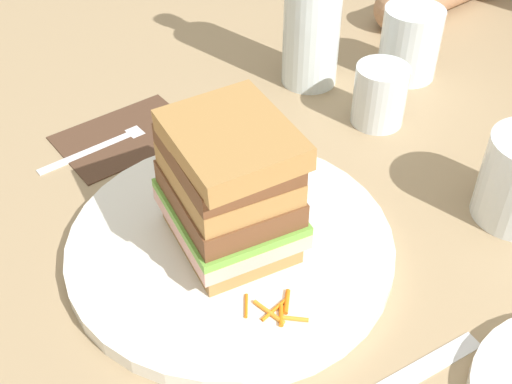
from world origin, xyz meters
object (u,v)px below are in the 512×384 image
object	(u,v)px
fork	(111,140)
empty_tumbler_1	(380,95)
main_plate	(231,245)
sandwich	(229,187)
empty_tumbler_0	(410,43)
napkin_dark	(129,134)

from	to	relation	value
fork	empty_tumbler_1	distance (m)	0.31
main_plate	fork	xyz separation A→B (m)	(-0.22, -0.00, -0.00)
sandwich	empty_tumbler_0	distance (m)	0.38
empty_tumbler_0	fork	bearing A→B (deg)	-105.96
empty_tumbler_0	empty_tumbler_1	xyz separation A→B (m)	(0.05, -0.11, -0.01)
sandwich	empty_tumbler_1	size ratio (longest dim) A/B	1.95
napkin_dark	fork	bearing A→B (deg)	-90.40
main_plate	napkin_dark	bearing A→B (deg)	175.25
empty_tumbler_0	empty_tumbler_1	bearing A→B (deg)	-64.88
napkin_dark	empty_tumbler_1	bearing A→B (deg)	57.15
empty_tumbler_1	main_plate	bearing A→B (deg)	-76.76
main_plate	fork	world-z (taller)	main_plate
napkin_dark	empty_tumbler_1	world-z (taller)	empty_tumbler_1
sandwich	empty_tumbler_0	world-z (taller)	sandwich
main_plate	fork	bearing A→B (deg)	-178.86
empty_tumbler_0	sandwich	bearing A→B (deg)	-73.04
main_plate	sandwich	distance (m)	0.07
main_plate	empty_tumbler_0	xyz separation A→B (m)	(-0.11, 0.37, 0.04)
main_plate	sandwich	size ratio (longest dim) A/B	2.15
sandwich	empty_tumbler_1	xyz separation A→B (m)	(-0.06, 0.26, -0.04)
sandwich	napkin_dark	xyz separation A→B (m)	(-0.22, 0.02, -0.08)
empty_tumbler_1	napkin_dark	bearing A→B (deg)	-122.85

